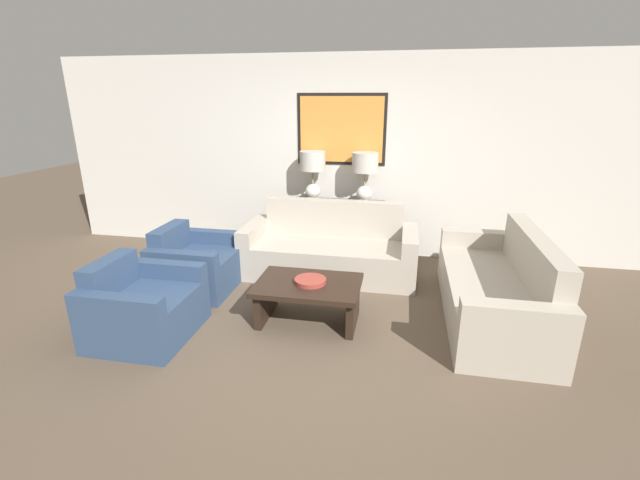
# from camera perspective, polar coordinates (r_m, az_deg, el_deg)

# --- Properties ---
(ground_plane) EXTENTS (20.00, 20.00, 0.00)m
(ground_plane) POSITION_cam_1_polar(r_m,az_deg,el_deg) (4.08, -2.47, -12.67)
(ground_plane) COLOR brown
(back_wall) EXTENTS (8.11, 0.12, 2.65)m
(back_wall) POSITION_cam_1_polar(r_m,az_deg,el_deg) (5.92, 2.88, 10.96)
(back_wall) COLOR beige
(back_wall) RESTS_ON ground_plane
(console_table) EXTENTS (1.24, 0.36, 0.78)m
(console_table) POSITION_cam_1_polar(r_m,az_deg,el_deg) (5.87, 2.36, 1.46)
(console_table) COLOR black
(console_table) RESTS_ON ground_plane
(table_lamp_left) EXTENTS (0.34, 0.34, 0.66)m
(table_lamp_left) POSITION_cam_1_polar(r_m,az_deg,el_deg) (5.74, -0.99, 9.54)
(table_lamp_left) COLOR silver
(table_lamp_left) RESTS_ON console_table
(table_lamp_right) EXTENTS (0.34, 0.34, 0.66)m
(table_lamp_right) POSITION_cam_1_polar(r_m,az_deg,el_deg) (5.64, 5.99, 9.28)
(table_lamp_right) COLOR silver
(table_lamp_right) RESTS_ON console_table
(couch_by_back_wall) EXTENTS (2.10, 0.86, 0.87)m
(couch_by_back_wall) POSITION_cam_1_polar(r_m,az_deg,el_deg) (5.31, 1.32, -1.48)
(couch_by_back_wall) COLOR #ADA393
(couch_by_back_wall) RESTS_ON ground_plane
(couch_by_side) EXTENTS (0.86, 2.10, 0.87)m
(couch_by_side) POSITION_cam_1_polar(r_m,az_deg,el_deg) (4.61, 22.54, -6.22)
(couch_by_side) COLOR #ADA393
(couch_by_side) RESTS_ON ground_plane
(coffee_table) EXTENTS (1.00, 0.70, 0.41)m
(coffee_table) POSITION_cam_1_polar(r_m,az_deg,el_deg) (4.18, -1.54, -7.18)
(coffee_table) COLOR black
(coffee_table) RESTS_ON ground_plane
(decorative_bowl) EXTENTS (0.31, 0.31, 0.04)m
(decorative_bowl) POSITION_cam_1_polar(r_m,az_deg,el_deg) (4.12, -1.31, -5.46)
(decorative_bowl) COLOR #93382D
(decorative_bowl) RESTS_ON coffee_table
(armchair_near_back_wall) EXTENTS (0.83, 0.91, 0.72)m
(armchair_near_back_wall) POSITION_cam_1_polar(r_m,az_deg,el_deg) (5.12, -16.18, -3.30)
(armchair_near_back_wall) COLOR navy
(armchair_near_back_wall) RESTS_ON ground_plane
(armchair_near_camera) EXTENTS (0.83, 0.91, 0.72)m
(armchair_near_camera) POSITION_cam_1_polar(r_m,az_deg,el_deg) (4.30, -22.49, -8.36)
(armchair_near_camera) COLOR navy
(armchair_near_camera) RESTS_ON ground_plane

